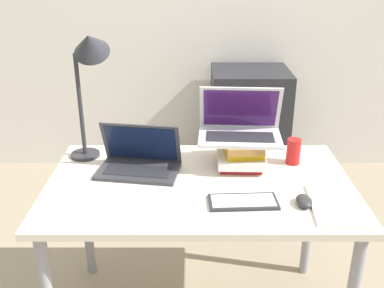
{
  "coord_description": "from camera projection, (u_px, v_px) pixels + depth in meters",
  "views": [
    {
      "loc": [
        -0.03,
        -1.33,
        1.69
      ],
      "look_at": [
        -0.04,
        0.4,
        0.94
      ],
      "focal_mm": 42.0,
      "sensor_mm": 36.0,
      "label": 1
    }
  ],
  "objects": [
    {
      "name": "desk",
      "position": [
        200.0,
        199.0,
        1.99
      ],
      "size": [
        1.33,
        0.79,
        0.76
      ],
      "color": "beige",
      "rests_on": "ground_plane"
    },
    {
      "name": "laptop_left",
      "position": [
        140.0,
        162.0,
        2.04
      ],
      "size": [
        0.39,
        0.27,
        0.22
      ],
      "color": "#333338",
      "rests_on": "desk"
    },
    {
      "name": "book_stack",
      "position": [
        242.0,
        151.0,
        2.08
      ],
      "size": [
        0.22,
        0.29,
        0.14
      ],
      "color": "maroon",
      "rests_on": "desk"
    },
    {
      "name": "laptop_on_books",
      "position": [
        241.0,
        127.0,
        2.05
      ],
      "size": [
        0.39,
        0.26,
        0.23
      ],
      "color": "silver",
      "rests_on": "book_stack"
    },
    {
      "name": "wireless_keyboard",
      "position": [
        244.0,
        202.0,
        1.79
      ],
      "size": [
        0.28,
        0.14,
        0.01
      ],
      "color": "#28282D",
      "rests_on": "desk"
    },
    {
      "name": "mouse",
      "position": [
        305.0,
        201.0,
        1.77
      ],
      "size": [
        0.06,
        0.1,
        0.04
      ],
      "color": "#2D2D2D",
      "rests_on": "desk"
    },
    {
      "name": "notepad",
      "position": [
        336.0,
        206.0,
        1.77
      ],
      "size": [
        0.21,
        0.32,
        0.01
      ],
      "color": "white",
      "rests_on": "desk"
    },
    {
      "name": "soda_can",
      "position": [
        295.0,
        151.0,
        2.1
      ],
      "size": [
        0.07,
        0.07,
        0.12
      ],
      "color": "red",
      "rests_on": "desk"
    },
    {
      "name": "desk_lamp",
      "position": [
        90.0,
        60.0,
        1.98
      ],
      "size": [
        0.23,
        0.2,
        0.64
      ],
      "color": "#28282D",
      "rests_on": "desk"
    },
    {
      "name": "mini_fridge",
      "position": [
        249.0,
        127.0,
        3.43
      ],
      "size": [
        0.56,
        0.51,
        0.88
      ],
      "color": "#232328",
      "rests_on": "ground_plane"
    }
  ]
}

